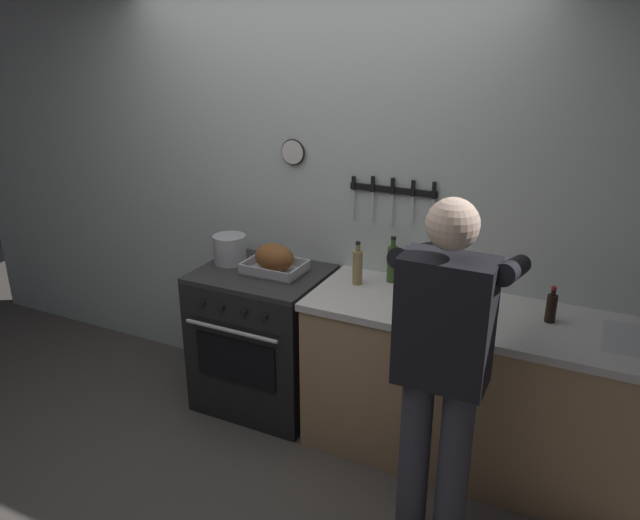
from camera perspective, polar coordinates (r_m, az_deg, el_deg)
name	(u,v)px	position (r m, az deg, el deg)	size (l,w,h in m)	color
ground_plane	(202,511)	(3.33, -11.04, -22.17)	(8.00, 8.00, 0.00)	#4C4742
wall_back	(320,197)	(3.73, 0.02, 5.93)	(6.00, 0.13, 2.60)	silver
counter_block	(496,393)	(3.41, 16.19, -11.91)	(2.03, 0.65, 0.90)	tan
stove	(263,338)	(3.84, -5.35, -7.34)	(0.76, 0.67, 0.90)	black
person_cook	(443,360)	(2.64, 11.48, -9.18)	(0.51, 0.63, 1.66)	#383842
roasting_pan	(274,260)	(3.60, -4.32, 0.02)	(0.35, 0.26, 0.18)	#B7B7BC
stock_pot	(230,249)	(3.79, -8.48, 1.02)	(0.20, 0.20, 0.18)	#B7B7BC
cutting_board	(458,308)	(3.22, 12.84, -4.44)	(0.36, 0.24, 0.02)	tan
bottle_vinegar	(358,266)	(3.43, 3.55, -0.61)	(0.06, 0.06, 0.25)	#997F4C
bottle_olive_oil	(392,263)	(3.48, 6.82, -0.28)	(0.06, 0.06, 0.27)	#385623
bottle_soy_sauce	(551,307)	(3.20, 20.91, -4.18)	(0.05, 0.05, 0.19)	black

